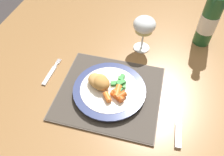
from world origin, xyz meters
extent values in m
plane|color=#383333|center=(0.00, 0.00, 0.00)|extent=(6.00, 6.00, 0.00)
cube|color=olive|center=(0.00, 0.00, 0.72)|extent=(1.13, 1.01, 0.04)
cube|color=olive|center=(-0.51, 0.45, 0.35)|extent=(0.06, 0.06, 0.70)
cube|color=olive|center=(0.51, 0.45, 0.35)|extent=(0.06, 0.06, 0.70)
cube|color=brown|center=(-0.01, -0.17, 0.74)|extent=(0.32, 0.29, 0.01)
cube|color=#3C352E|center=(-0.01, -0.17, 0.75)|extent=(0.32, 0.29, 0.00)
cylinder|color=white|center=(-0.01, -0.17, 0.75)|extent=(0.19, 0.19, 0.01)
cylinder|color=navy|center=(-0.01, -0.17, 0.76)|extent=(0.23, 0.23, 0.01)
cylinder|color=white|center=(-0.01, -0.17, 0.77)|extent=(0.18, 0.18, 0.00)
ellipsoid|color=tan|center=(-0.06, -0.16, 0.78)|extent=(0.07, 0.07, 0.03)
ellipsoid|color=#B77F3D|center=(-0.04, -0.17, 0.79)|extent=(0.07, 0.07, 0.04)
ellipsoid|color=tan|center=(-0.05, -0.17, 0.78)|extent=(0.07, 0.06, 0.04)
cube|color=#338438|center=(0.02, -0.15, 0.77)|extent=(0.02, 0.03, 0.01)
cube|color=#338438|center=(0.02, -0.13, 0.77)|extent=(0.02, 0.03, 0.01)
cube|color=#338438|center=(0.02, -0.18, 0.78)|extent=(0.02, 0.02, 0.01)
cube|color=#338438|center=(0.02, -0.15, 0.78)|extent=(0.03, 0.03, 0.01)
cube|color=#4CA84C|center=(0.01, -0.13, 0.77)|extent=(0.01, 0.02, 0.01)
cube|color=#4CA84C|center=(0.03, -0.16, 0.77)|extent=(0.01, 0.02, 0.01)
cube|color=#338438|center=(0.00, -0.15, 0.77)|extent=(0.03, 0.02, 0.01)
cylinder|color=#CC5119|center=(0.02, -0.20, 0.78)|extent=(0.05, 0.04, 0.02)
cylinder|color=orange|center=(0.01, -0.20, 0.77)|extent=(0.04, 0.02, 0.02)
cylinder|color=orange|center=(-0.01, -0.21, 0.77)|extent=(0.03, 0.04, 0.02)
cylinder|color=#CC5119|center=(0.03, -0.20, 0.78)|extent=(0.04, 0.04, 0.02)
cylinder|color=orange|center=(0.02, -0.19, 0.78)|extent=(0.02, 0.04, 0.02)
cube|color=silver|center=(-0.23, -0.15, 0.74)|extent=(0.02, 0.09, 0.01)
cube|color=silver|center=(-0.23, -0.10, 0.74)|extent=(0.01, 0.02, 0.01)
cube|color=silver|center=(-0.22, -0.08, 0.74)|extent=(0.00, 0.02, 0.00)
cube|color=silver|center=(-0.23, -0.08, 0.74)|extent=(0.00, 0.02, 0.00)
cube|color=silver|center=(-0.23, -0.08, 0.74)|extent=(0.00, 0.02, 0.00)
cube|color=silver|center=(-0.24, -0.08, 0.74)|extent=(0.00, 0.02, 0.00)
cube|color=silver|center=(0.21, -0.18, 0.74)|extent=(0.02, 0.12, 0.00)
cube|color=#B2B2B7|center=(0.21, -0.27, 0.74)|extent=(0.02, 0.07, 0.01)
cylinder|color=silver|center=(0.05, 0.07, 0.74)|extent=(0.06, 0.06, 0.00)
cylinder|color=silver|center=(0.05, 0.07, 0.78)|extent=(0.01, 0.01, 0.08)
ellipsoid|color=silver|center=(0.05, 0.07, 0.85)|extent=(0.08, 0.08, 0.06)
cylinder|color=#E0D684|center=(0.05, 0.07, 0.83)|extent=(0.06, 0.06, 0.02)
cylinder|color=#23562D|center=(0.27, 0.16, 0.84)|extent=(0.06, 0.06, 0.20)
cylinder|color=white|center=(0.27, 0.16, 0.83)|extent=(0.07, 0.07, 0.07)
camera|label=1|loc=(0.10, -0.58, 1.31)|focal=35.00mm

